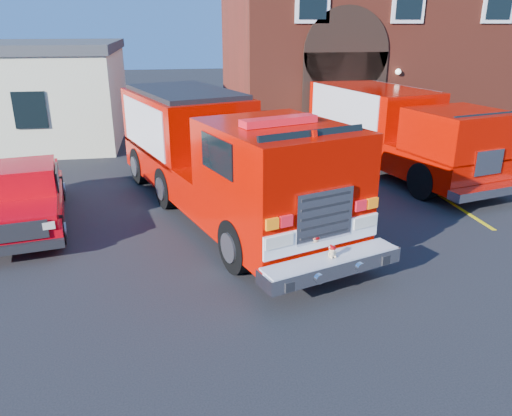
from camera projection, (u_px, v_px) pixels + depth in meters
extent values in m
plane|color=black|center=(248.00, 240.00, 12.54)|extent=(100.00, 100.00, 0.00)
cube|color=yellow|center=(463.00, 210.00, 14.50)|extent=(0.12, 3.00, 0.01)
cube|color=yellow|center=(415.00, 180.00, 17.27)|extent=(0.12, 3.00, 0.01)
cube|color=yellow|center=(380.00, 158.00, 20.04)|extent=(0.12, 3.00, 0.01)
cube|color=maroon|center=(379.00, 46.00, 25.50)|extent=(15.00, 10.00, 8.00)
cube|color=black|center=(343.00, 102.00, 21.01)|extent=(3.60, 0.12, 4.00)
cylinder|color=black|center=(346.00, 52.00, 20.31)|extent=(3.60, 0.12, 3.60)
cube|color=black|center=(500.00, 0.00, 20.62)|extent=(1.40, 0.10, 1.80)
cube|color=beige|center=(5.00, 97.00, 22.41)|extent=(10.00, 8.00, 4.00)
cube|color=black|center=(30.00, 110.00, 19.00)|extent=(1.20, 0.10, 1.40)
cylinder|color=black|center=(237.00, 246.00, 10.77)|extent=(0.75, 1.26, 1.20)
cylinder|color=black|center=(328.00, 226.00, 11.84)|extent=(0.75, 1.26, 1.20)
cube|color=#C10A00|center=(220.00, 181.00, 14.08)|extent=(5.74, 10.21, 0.99)
cube|color=#C10A00|center=(186.00, 122.00, 15.71)|extent=(4.13, 5.44, 1.75)
cube|color=#C10A00|center=(278.00, 162.00, 11.00)|extent=(3.71, 4.20, 1.64)
cube|color=black|center=(315.00, 156.00, 9.72)|extent=(2.31, 0.85, 1.03)
cube|color=red|center=(279.00, 121.00, 10.68)|extent=(1.78, 0.91, 0.15)
cube|color=white|center=(323.00, 236.00, 9.92)|extent=(2.62, 0.94, 0.48)
cube|color=silver|center=(324.00, 215.00, 9.76)|extent=(1.27, 0.48, 1.03)
cube|color=silver|center=(331.00, 265.00, 9.85)|extent=(3.10, 1.55, 0.31)
cube|color=#B7B7BF|center=(143.00, 126.00, 15.10)|extent=(1.30, 3.75, 1.42)
cube|color=#B7B7BF|center=(225.00, 118.00, 16.33)|extent=(1.30, 3.75, 1.42)
sphere|color=beige|center=(332.00, 254.00, 9.76)|extent=(0.19, 0.19, 0.15)
sphere|color=beige|center=(332.00, 249.00, 9.72)|extent=(0.15, 0.15, 0.12)
sphere|color=beige|center=(330.00, 247.00, 9.70)|extent=(0.06, 0.06, 0.05)
sphere|color=beige|center=(334.00, 246.00, 9.74)|extent=(0.06, 0.06, 0.05)
ellipsoid|color=#B60308|center=(332.00, 247.00, 9.71)|extent=(0.16, 0.16, 0.07)
cylinder|color=#B60308|center=(332.00, 248.00, 9.71)|extent=(0.18, 0.18, 0.01)
cylinder|color=black|center=(59.00, 230.00, 12.15)|extent=(0.39, 0.78, 0.75)
cube|color=#C1010D|center=(26.00, 206.00, 13.36)|extent=(2.78, 5.41, 0.42)
cube|color=#C1010D|center=(18.00, 216.00, 11.62)|extent=(1.95, 1.69, 0.33)
cube|color=#C1010D|center=(20.00, 182.00, 12.85)|extent=(2.00, 1.97, 0.94)
cube|color=#C1010D|center=(27.00, 177.00, 14.55)|extent=(2.05, 2.25, 0.52)
cube|color=black|center=(19.00, 249.00, 11.06)|extent=(1.90, 0.47, 0.21)
cylinder|color=black|center=(424.00, 181.00, 15.28)|extent=(0.62, 1.20, 1.14)
cylinder|color=black|center=(480.00, 173.00, 16.13)|extent=(0.62, 1.20, 1.14)
cube|color=#C10A00|center=(395.00, 147.00, 18.10)|extent=(4.48, 8.70, 0.94)
cube|color=#C10A00|center=(372.00, 108.00, 19.02)|extent=(3.75, 5.67, 1.56)
cube|color=#C10A00|center=(459.00, 133.00, 15.21)|extent=(3.11, 3.04, 1.35)
cube|color=#B7B7BF|center=(342.00, 113.00, 18.57)|extent=(1.07, 4.26, 1.77)
cube|color=#B7B7BF|center=(399.00, 108.00, 19.55)|extent=(1.07, 4.26, 1.77)
cube|color=silver|center=(491.00, 191.00, 14.41)|extent=(2.84, 1.12, 0.26)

